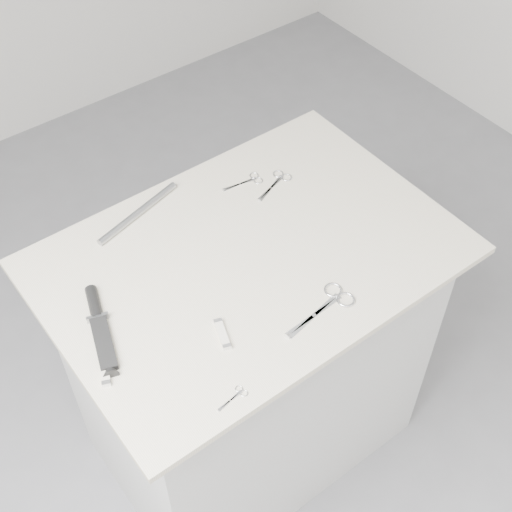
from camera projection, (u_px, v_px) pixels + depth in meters
ground at (251, 435)px, 2.43m from camera, size 4.00×4.00×0.01m
plinth at (251, 361)px, 2.09m from camera, size 0.90×0.60×0.90m
display_board at (249, 257)px, 1.75m from camera, size 1.00×0.70×0.02m
large_shears at (330, 302)px, 1.64m from camera, size 0.19×0.08×0.01m
embroidery_scissors_a at (278, 181)px, 1.92m from camera, size 0.13×0.08×0.00m
embroidery_scissors_b at (249, 181)px, 1.92m from camera, size 0.11×0.05×0.00m
tiny_scissors at (235, 396)px, 1.48m from camera, size 0.07×0.03×0.00m
sheathed_knife at (99, 324)px, 1.59m from camera, size 0.11×0.23×0.03m
pocket_knife_a at (105, 368)px, 1.52m from camera, size 0.05×0.09×0.01m
pocket_knife_b at (222, 334)px, 1.58m from camera, size 0.04×0.08×0.01m
metal_rail at (138, 213)px, 1.83m from camera, size 0.27×0.09×0.02m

